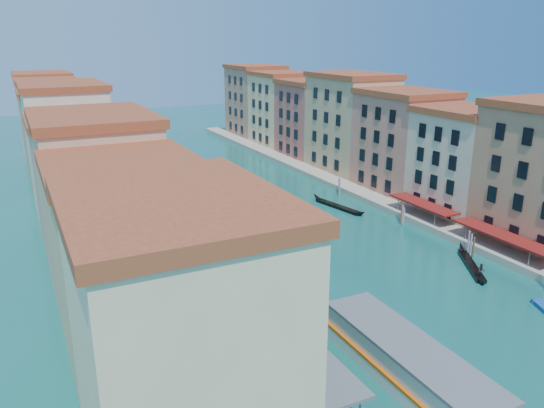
{
  "coord_description": "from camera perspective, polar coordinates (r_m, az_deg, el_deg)",
  "views": [
    {
      "loc": [
        -33.89,
        -21.37,
        27.81
      ],
      "look_at": [
        -3.04,
        41.28,
        5.86
      ],
      "focal_mm": 35.0,
      "sensor_mm": 36.0,
      "label": 1
    }
  ],
  "objects": [
    {
      "name": "motorboat_mid",
      "position": [
        67.29,
        1.15,
        -6.38
      ],
      "size": [
        4.97,
        8.19,
        1.62
      ],
      "rotation": [
        0.0,
        0.0,
        -0.35
      ],
      "color": "silver",
      "rests_on": "ground"
    },
    {
      "name": "restaurant_awnings",
      "position": [
        75.7,
        23.98,
        -3.27
      ],
      "size": [
        3.2,
        44.55,
        3.12
      ],
      "color": "maroon",
      "rests_on": "ground"
    },
    {
      "name": "quay",
      "position": [
        106.44,
        6.47,
        2.47
      ],
      "size": [
        4.0,
        140.0,
        1.0
      ],
      "primitive_type": "cube",
      "color": "#AC9D8B",
      "rests_on": "ground"
    },
    {
      "name": "gondola_right",
      "position": [
        71.78,
        20.71,
        -6.14
      ],
      "size": [
        7.18,
        11.02,
        2.46
      ],
      "rotation": [
        0.0,
        0.0,
        -0.54
      ],
      "color": "black",
      "rests_on": "ground"
    },
    {
      "name": "left_bank_palazzos",
      "position": [
        88.28,
        -20.58,
        4.5
      ],
      "size": [
        12.8,
        128.4,
        21.0
      ],
      "color": "beige",
      "rests_on": "ground"
    },
    {
      "name": "vaporetto_stop",
      "position": [
        46.14,
        1.71,
        -17.41
      ],
      "size": [
        5.4,
        16.4,
        3.65
      ],
      "color": "slate",
      "rests_on": "ground"
    },
    {
      "name": "motorboat_far",
      "position": [
        124.52,
        -9.3,
        4.56
      ],
      "size": [
        3.22,
        6.71,
        1.33
      ],
      "rotation": [
        0.0,
        0.0,
        -0.19
      ],
      "color": "silver",
      "rests_on": "ground"
    },
    {
      "name": "gondola_far",
      "position": [
        91.3,
        7.0,
        -0.17
      ],
      "size": [
        3.42,
        13.08,
        1.86
      ],
      "rotation": [
        0.0,
        0.0,
        0.19
      ],
      "color": "black",
      "rests_on": "ground"
    },
    {
      "name": "vaporetto_near",
      "position": [
        48.08,
        14.39,
        -16.3
      ],
      "size": [
        5.45,
        22.91,
        3.4
      ],
      "rotation": [
        0.0,
        0.0,
        -0.01
      ],
      "color": "silver",
      "rests_on": "ground"
    },
    {
      "name": "mooring_poles_right",
      "position": [
        77.64,
        19.12,
        -3.52
      ],
      "size": [
        1.44,
        54.24,
        3.2
      ],
      "color": "brown",
      "rests_on": "ground"
    },
    {
      "name": "vaporetto_far",
      "position": [
        91.67,
        -9.62,
        0.32
      ],
      "size": [
        4.22,
        17.96,
        2.67
      ],
      "rotation": [
        0.0,
        0.0,
        -0.01
      ],
      "color": "silver",
      "rests_on": "ground"
    },
    {
      "name": "gondola_fore",
      "position": [
        76.79,
        2.42,
        -3.45
      ],
      "size": [
        2.53,
        12.96,
        2.58
      ],
      "rotation": [
        0.0,
        0.0,
        0.12
      ],
      "color": "black",
      "rests_on": "ground"
    },
    {
      "name": "right_bank_palazzos",
      "position": [
        108.94,
        10.22,
        7.63
      ],
      "size": [
        12.8,
        128.4,
        21.0
      ],
      "color": "brown",
      "rests_on": "ground"
    },
    {
      "name": "mooring_poles_left",
      "position": [
        45.31,
        -1.24,
        -18.36
      ],
      "size": [
        0.24,
        8.24,
        3.2
      ],
      "color": "brown",
      "rests_on": "ground"
    }
  ]
}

